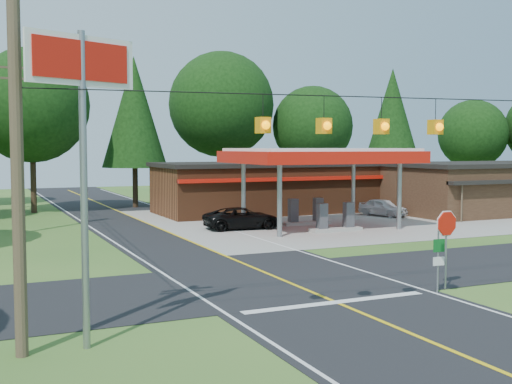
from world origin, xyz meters
name	(u,v)px	position (x,y,z in m)	size (l,w,h in m)	color
ground	(285,281)	(0.00, 0.00, 0.00)	(120.00, 120.00, 0.00)	#336022
main_highway	(285,281)	(0.00, 0.00, 0.01)	(8.00, 120.00, 0.02)	black
cross_road	(285,281)	(0.00, 0.00, 0.01)	(70.00, 7.00, 0.02)	black
lane_center_yellow	(285,281)	(0.00, 0.00, 0.03)	(0.15, 110.00, 0.00)	yellow
gas_canopy	(320,158)	(9.00, 13.00, 4.27)	(10.60, 7.40, 4.88)	gray
convenience_store	(265,187)	(10.00, 22.98, 1.92)	(16.40, 7.55, 3.80)	brown
utility_pole_near_left	(16,136)	(-9.50, -5.00, 5.20)	(1.80, 0.30, 10.00)	#473828
utility_pole_far_left	(15,143)	(-8.00, 18.00, 5.20)	(1.80, 0.30, 10.00)	#473828
utility_pole_north	(20,149)	(-6.50, 35.00, 4.75)	(0.30, 0.30, 9.50)	#473828
overhead_beacons	(353,100)	(-1.00, -6.00, 6.21)	(17.04, 2.04, 1.03)	black
treeline_backdrop	(142,111)	(0.82, 24.01, 7.49)	(70.27, 51.59, 13.30)	#332316
suv_car	(242,218)	(4.50, 14.50, 0.65)	(4.69, 4.69, 1.30)	black
sedan_car	(383,208)	(16.48, 17.00, 0.62)	(3.67, 3.67, 1.25)	white
big_stop_sign	(82,110)	(-8.00, -5.01, 5.82)	(2.69, 1.12, 7.70)	gray
octagonal_stop_sign	(447,230)	(4.50, -3.47, 2.09)	(0.95, 0.13, 2.78)	gray
route_sign_post	(438,257)	(3.80, -3.90, 1.27)	(0.44, 0.10, 2.13)	gray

